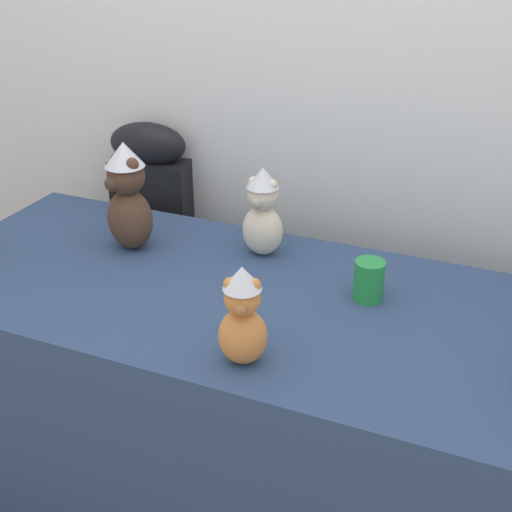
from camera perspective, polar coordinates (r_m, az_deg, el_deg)
wall_back at (r=2.13m, az=7.02°, el=18.18°), size 7.00×0.08×2.60m
display_table at (r=1.96m, az=0.00°, el=-12.78°), size 1.94×0.78×0.74m
instrument_case at (r=2.52m, az=-8.70°, el=0.52°), size 0.29×0.16×1.00m
teddy_bear_cocoa at (r=1.97m, az=-11.11°, el=5.01°), size 0.19×0.18×0.33m
teddy_bear_cream at (r=1.91m, az=0.58°, el=3.78°), size 0.13×0.11×0.27m
teddy_bear_ginger at (r=1.44m, az=-1.18°, el=-5.34°), size 0.13×0.12×0.25m
party_cup_green at (r=1.73m, az=9.81°, el=-2.10°), size 0.08×0.08×0.11m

